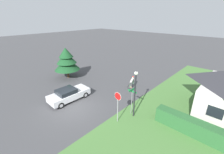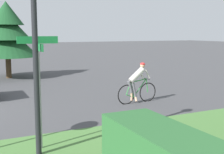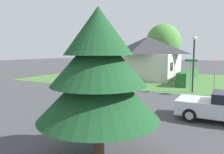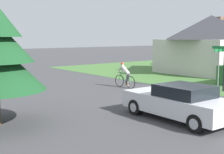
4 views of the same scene
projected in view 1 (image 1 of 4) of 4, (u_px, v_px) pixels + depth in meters
name	position (u px, v px, depth m)	size (l,w,h in m)	color
ground_plane	(74.00, 109.00, 14.52)	(140.00, 140.00, 0.00)	#424244
grass_verge_right	(224.00, 151.00, 10.01)	(16.00, 36.00, 0.01)	#477538
sedan_left_lane	(69.00, 94.00, 15.92)	(1.94, 4.36, 1.33)	silver
cyclist	(132.00, 83.00, 18.52)	(0.44, 1.72, 1.54)	black
stop_sign	(118.00, 102.00, 12.14)	(0.69, 0.07, 2.78)	gray
street_lamp	(135.00, 88.00, 12.50)	(0.31, 0.31, 4.36)	black
street_name_sign	(132.00, 97.00, 13.21)	(0.90, 0.90, 2.56)	gray
conifer_tall_near	(66.00, 60.00, 21.02)	(3.50, 3.50, 4.40)	#4C3823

